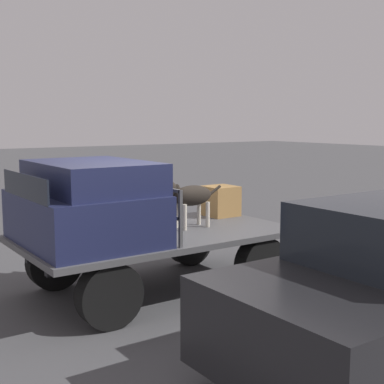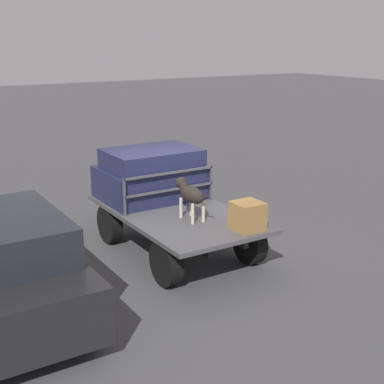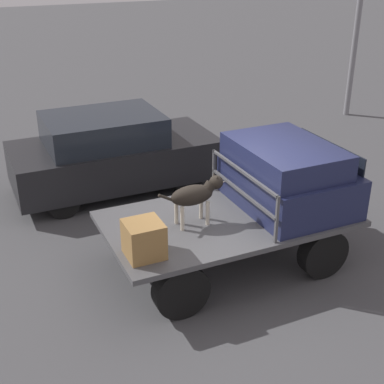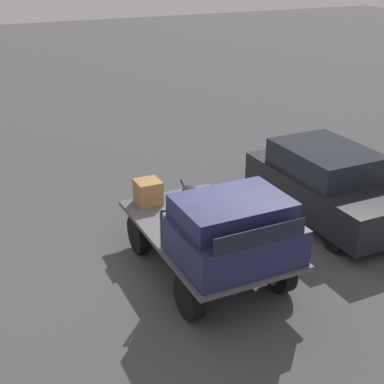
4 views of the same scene
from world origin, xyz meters
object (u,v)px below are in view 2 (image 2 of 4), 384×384
(flatbed_truck, at_px, (176,222))
(cargo_crate, at_px, (247,216))
(parked_sedan, at_px, (1,266))
(dog, at_px, (190,194))

(flatbed_truck, relative_size, cargo_crate, 7.69)
(parked_sedan, bearing_deg, dog, -88.02)
(flatbed_truck, height_order, cargo_crate, cargo_crate)
(dog, relative_size, parked_sedan, 0.26)
(dog, xyz_separation_m, parked_sedan, (-0.27, 3.43, -0.51))
(dog, bearing_deg, parked_sedan, 108.76)
(flatbed_truck, xyz_separation_m, dog, (-0.53, 0.01, 0.71))
(flatbed_truck, relative_size, parked_sedan, 0.93)
(cargo_crate, distance_m, parked_sedan, 4.04)
(dog, height_order, cargo_crate, dog)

